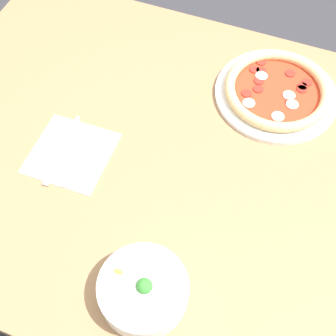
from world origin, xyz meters
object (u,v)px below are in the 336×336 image
Objects in this scene: pizza at (277,91)px; knife at (64,147)px; fork at (81,155)px; bowl at (143,290)px.

pizza is 0.55m from knife.
bowl is at bearing 41.00° from fork.
bowl is 0.37m from fork.
fork is 0.05m from knife.
pizza reaches higher than fork.
knife is at bearing -103.25° from fork.
pizza is 1.54× the size of knife.
fork is at bearing 76.75° from knife.
pizza is at bearing -100.88° from bowl.
bowl is 0.41m from knife.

